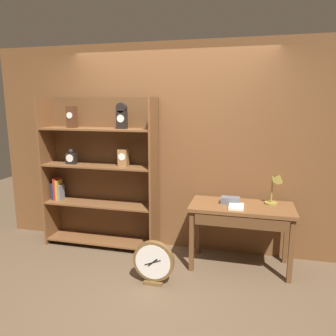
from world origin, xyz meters
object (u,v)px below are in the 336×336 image
Objects in this scene: bookshelf at (99,175)px; toolbox_small at (230,200)px; open_repair_manual at (236,206)px; workbench at (241,215)px; round_clock_large at (154,262)px; desk_lamp at (276,185)px.

toolbox_small is (1.69, -0.15, -0.17)m from bookshelf.
open_repair_manual is (1.77, -0.28, -0.20)m from bookshelf.
round_clock_large is (-0.86, -0.57, -0.40)m from workbench.
bookshelf is at bearing 140.92° from round_clock_large.
toolbox_small is 1.11m from round_clock_large.
workbench is 0.15m from open_repair_manual.
bookshelf reaches higher than toolbox_small.
bookshelf reaches higher than workbench.
toolbox_small is 0.15m from open_repair_manual.
open_repair_manual is at bearing 31.80° from round_clock_large.
bookshelf is at bearing 174.91° from toolbox_small.
round_clock_large is (-1.22, -0.70, -0.73)m from desk_lamp.
bookshelf is 2.19m from desk_lamp.
bookshelf is at bearing 173.42° from workbench.
open_repair_manual is at bearing -61.55° from toolbox_small.
toolbox_small reaches higher than workbench.
round_clock_large is (-0.73, -0.63, -0.54)m from toolbox_small.
round_clock_large is at bearing -146.33° from workbench.
desk_lamp is at bearing 7.65° from toolbox_small.
bookshelf is 4.07× the size of round_clock_large.
round_clock_large is at bearing -39.08° from bookshelf.
desk_lamp is 0.53m from toolbox_small.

